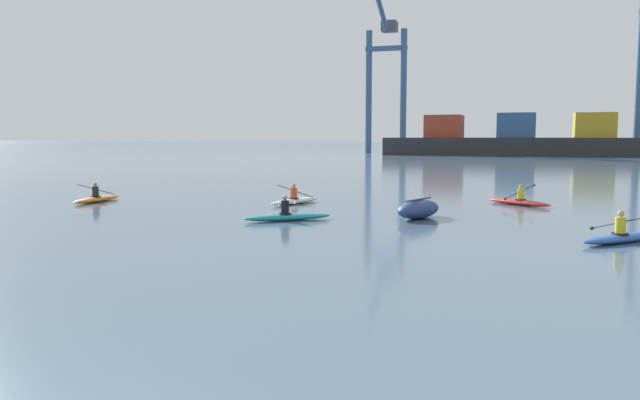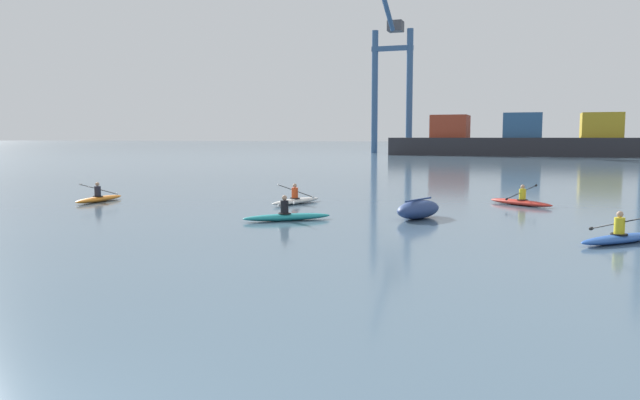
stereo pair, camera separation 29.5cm
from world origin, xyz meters
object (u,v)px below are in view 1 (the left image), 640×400
(kayak_blue, at_px, (622,237))
(kayak_orange, at_px, (97,198))
(gantry_crane_west, at_px, (386,68))
(kayak_red, at_px, (519,201))
(kayak_teal, at_px, (287,216))
(container_barge, at_px, (516,141))
(capsized_dinghy, at_px, (419,209))
(kayak_white, at_px, (295,200))

(kayak_blue, relative_size, kayak_orange, 0.85)
(gantry_crane_west, bearing_deg, kayak_red, -73.24)
(kayak_blue, xyz_separation_m, kayak_teal, (-11.21, 1.30, 0.00))
(kayak_blue, bearing_deg, gantry_crane_west, 106.87)
(container_barge, relative_size, kayak_blue, 14.77)
(container_barge, height_order, kayak_red, container_barge)
(container_barge, height_order, capsized_dinghy, container_barge)
(container_barge, relative_size, kayak_red, 13.96)
(container_barge, relative_size, kayak_teal, 14.24)
(gantry_crane_west, relative_size, kayak_white, 9.26)
(gantry_crane_west, distance_m, capsized_dinghy, 97.92)
(container_barge, distance_m, kayak_white, 82.37)
(kayak_red, bearing_deg, kayak_teal, -133.99)
(kayak_white, distance_m, kayak_teal, 5.85)
(capsized_dinghy, bearing_deg, kayak_blue, -27.81)
(capsized_dinghy, relative_size, kayak_blue, 0.96)
(kayak_white, bearing_deg, gantry_crane_west, 100.32)
(kayak_teal, height_order, kayak_orange, same)
(gantry_crane_west, relative_size, kayak_teal, 10.48)
(kayak_blue, xyz_separation_m, kayak_red, (-3.12, 9.68, 0.00))
(kayak_white, height_order, kayak_red, same)
(kayak_red, bearing_deg, container_barge, 91.56)
(capsized_dinghy, bearing_deg, kayak_orange, 176.12)
(kayak_white, height_order, kayak_teal, same)
(kayak_red, height_order, kayak_teal, same)
(gantry_crane_west, distance_m, kayak_orange, 94.46)
(kayak_white, height_order, kayak_orange, same)
(capsized_dinghy, bearing_deg, kayak_white, 152.41)
(container_barge, xyz_separation_m, kayak_white, (-7.78, -81.97, -2.28))
(capsized_dinghy, xyz_separation_m, kayak_red, (3.56, 6.16, -0.18))
(container_barge, xyz_separation_m, kayak_blue, (5.27, -88.82, -2.28))
(gantry_crane_west, distance_m, kayak_red, 93.00)
(container_barge, distance_m, kayak_blue, 89.00)
(container_barge, height_order, kayak_white, container_barge)
(kayak_blue, height_order, kayak_red, kayak_blue)
(container_barge, height_order, kayak_teal, container_barge)
(gantry_crane_west, height_order, kayak_blue, gantry_crane_west)
(container_barge, height_order, kayak_orange, container_barge)
(kayak_blue, bearing_deg, kayak_white, 152.30)
(kayak_blue, distance_m, kayak_red, 10.17)
(container_barge, bearing_deg, kayak_orange, -101.49)
(container_barge, distance_m, kayak_red, 79.20)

